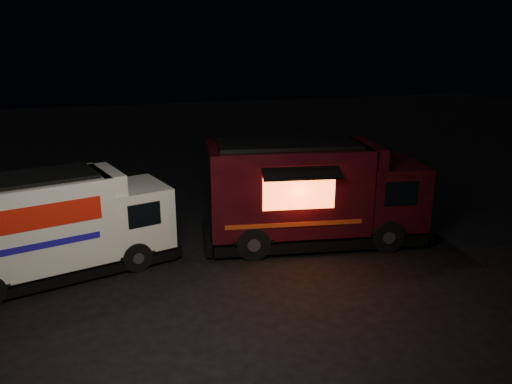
{
  "coord_description": "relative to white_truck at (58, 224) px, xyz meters",
  "views": [
    {
      "loc": [
        -2.33,
        -11.35,
        5.86
      ],
      "look_at": [
        1.87,
        2.0,
        1.68
      ],
      "focal_mm": 35.0,
      "sensor_mm": 36.0,
      "label": 1
    }
  ],
  "objects": [
    {
      "name": "red_truck",
      "position": [
        7.27,
        0.1,
        0.2
      ],
      "size": [
        7.05,
        3.54,
        3.13
      ],
      "primitive_type": null,
      "rotation": [
        0.0,
        0.0,
        -0.16
      ],
      "color": "#370A0F",
      "rests_on": "ground"
    },
    {
      "name": "white_truck",
      "position": [
        0.0,
        0.0,
        0.0
      ],
      "size": [
        6.38,
        3.56,
        2.74
      ],
      "primitive_type": null,
      "rotation": [
        0.0,
        0.0,
        0.26
      ],
      "color": "silver",
      "rests_on": "ground"
    },
    {
      "name": "ground",
      "position": [
        3.59,
        -1.71,
        -1.37
      ],
      "size": [
        80.0,
        80.0,
        0.0
      ],
      "primitive_type": "plane",
      "color": "black",
      "rests_on": "ground"
    }
  ]
}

